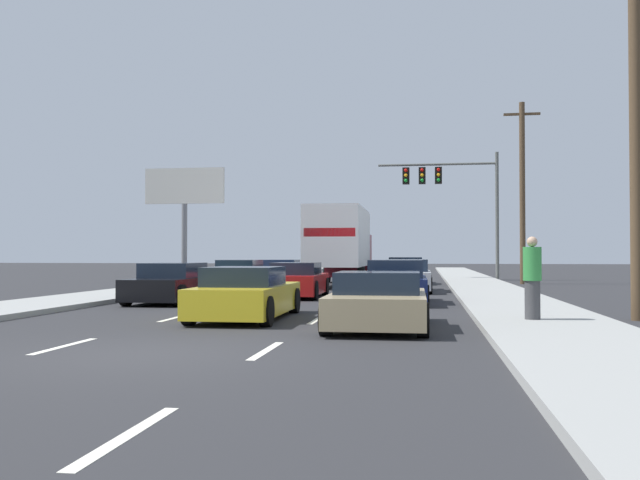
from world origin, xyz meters
The scene contains 19 objects.
ground_plane centered at (0.00, 25.00, 0.00)m, with size 140.00×140.00×0.00m, color #2B2B2D.
sidewalk_right centered at (6.68, 20.00, 0.07)m, with size 2.87×80.00×0.14m, color #9E9E99.
sidewalk_left centered at (-6.68, 20.00, 0.07)m, with size 2.87×80.00×0.14m, color #9E9E99.
lane_markings centered at (0.00, 23.10, 0.00)m, with size 3.54×57.00×0.01m.
car_blue centered at (-3.27, 25.13, 0.55)m, with size 2.06×4.06×1.21m.
car_green centered at (-3.55, 18.10, 0.57)m, with size 1.93×4.43×1.27m.
car_black centered at (-3.62, 10.57, 0.57)m, with size 1.89×4.55×1.24m.
box_truck centered at (0.20, 22.43, 2.08)m, with size 2.69×9.21×3.62m.
car_red centered at (-0.24, 13.45, 0.57)m, with size 1.88×4.04×1.22m.
car_yellow centered at (0.03, 5.62, 0.56)m, with size 1.95×4.42×1.22m.
car_gray centered at (3.22, 24.98, 0.62)m, with size 1.96×4.35×1.35m.
car_silver centered at (3.45, 17.80, 0.60)m, with size 1.99×4.60×1.29m.
car_navy centered at (3.28, 11.28, 0.61)m, with size 2.02×4.19×1.33m.
car_tan centered at (3.22, 4.12, 0.53)m, with size 2.04×4.10×1.15m.
traffic_signal_mast centered at (5.24, 30.18, 5.55)m, with size 6.92×0.69×7.39m.
utility_pole_near centered at (8.96, 6.60, 4.86)m, with size 1.80×0.28×9.45m.
utility_pole_mid centered at (9.05, 25.49, 4.74)m, with size 1.80×0.28×9.19m.
roadside_billboard centered at (-11.20, 32.11, 5.21)m, with size 5.30×0.36×7.08m.
pedestrian_near_corner centered at (6.41, 5.04, 1.01)m, with size 0.38×0.38×1.75m.
Camera 1 is at (4.16, -9.78, 1.52)m, focal length 38.04 mm.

